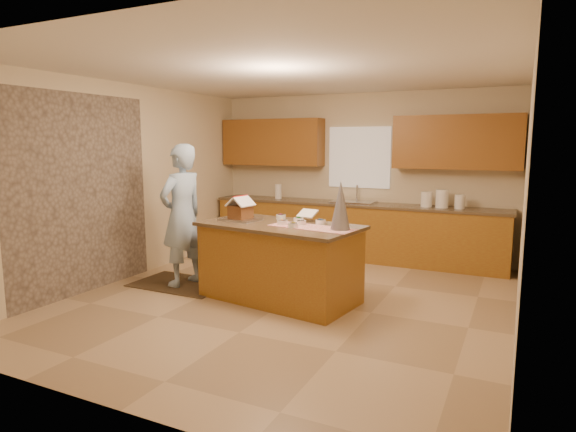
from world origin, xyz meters
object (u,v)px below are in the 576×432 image
(island_base, at_px, (280,264))
(gingerbread_house, at_px, (241,210))
(boy, at_px, (182,215))
(tinsel_tree, at_px, (340,205))

(island_base, height_order, gingerbread_house, gingerbread_house)
(boy, relative_size, gingerbread_house, 5.80)
(island_base, bearing_deg, gingerbread_house, -174.81)
(boy, bearing_deg, island_base, 100.94)
(boy, distance_m, gingerbread_house, 0.88)
(tinsel_tree, bearing_deg, gingerbread_house, 175.74)
(island_base, relative_size, tinsel_tree, 3.27)
(island_base, xyz_separation_m, gingerbread_house, (-0.56, 0.03, 0.62))
(island_base, xyz_separation_m, tinsel_tree, (0.79, -0.07, 0.77))
(tinsel_tree, distance_m, boy, 2.24)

